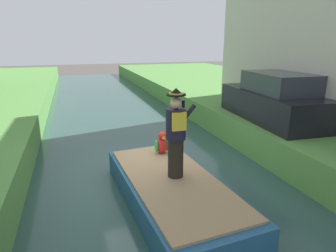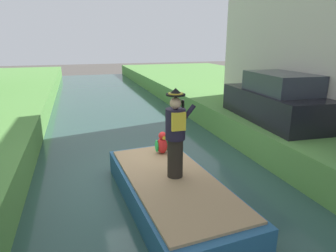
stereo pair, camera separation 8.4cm
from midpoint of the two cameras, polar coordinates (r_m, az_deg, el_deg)
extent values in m
plane|color=#4C4742|center=(7.79, -2.74, -9.75)|extent=(80.00, 80.00, 0.00)
cube|color=#2D4C47|center=(7.77, -2.75, -9.41)|extent=(5.96, 48.00, 0.10)
cube|color=#23517A|center=(6.23, 1.19, -12.92)|extent=(2.09, 4.31, 0.56)
cube|color=#997A56|center=(6.08, 1.21, -10.41)|extent=(1.92, 3.97, 0.05)
cylinder|color=black|center=(6.00, 1.82, -6.25)|extent=(0.32, 0.32, 0.82)
cylinder|color=black|center=(5.76, 1.88, 0.38)|extent=(0.40, 0.40, 0.62)
cube|color=gold|center=(5.56, 2.54, 0.85)|extent=(0.28, 0.06, 0.36)
sphere|color=#DBA884|center=(5.66, 1.92, 4.52)|extent=(0.23, 0.23, 0.23)
cylinder|color=black|center=(5.63, 1.94, 6.16)|extent=(0.38, 0.38, 0.03)
cone|color=black|center=(5.61, 1.94, 6.87)|extent=(0.26, 0.26, 0.12)
cylinder|color=gold|center=(5.62, 1.94, 6.41)|extent=(0.29, 0.29, 0.02)
cylinder|color=black|center=(5.75, 4.10, 2.18)|extent=(0.38, 0.09, 0.43)
cube|color=black|center=(5.65, 3.37, 4.38)|extent=(0.03, 0.08, 0.15)
ellipsoid|color=red|center=(7.28, -0.83, -3.85)|extent=(0.26, 0.32, 0.40)
sphere|color=red|center=(7.15, -0.75, -1.93)|extent=(0.20, 0.20, 0.20)
cone|color=yellow|center=(7.07, -0.51, -2.25)|extent=(0.09, 0.09, 0.09)
ellipsoid|color=green|center=(7.24, -1.89, -3.97)|extent=(0.08, 0.20, 0.32)
ellipsoid|color=green|center=(7.32, 0.22, -3.74)|extent=(0.08, 0.20, 0.32)
cube|color=black|center=(9.86, 20.37, 3.76)|extent=(1.98, 4.11, 0.90)
cube|color=#2D333D|center=(9.58, 21.54, 7.87)|extent=(1.60, 2.30, 0.60)
camera|label=1|loc=(0.04, -89.63, 0.11)|focal=31.07mm
camera|label=2|loc=(0.04, 90.37, -0.11)|focal=31.07mm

